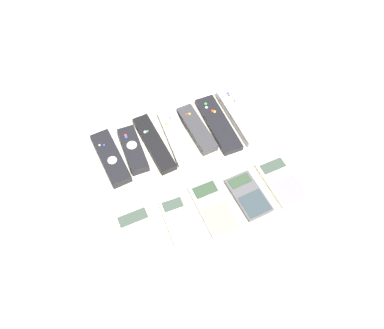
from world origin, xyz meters
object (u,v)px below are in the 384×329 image
object	(u,v)px
calculator_4	(282,181)
remote_4	(197,129)
remote_1	(133,150)
calculator_1	(179,221)
remote_6	(239,116)
remote_5	(218,124)
calculator_3	(248,195)
remote_2	(154,143)
calculator_2	(213,208)
calculator_0	(140,235)
remote_3	(176,137)
remote_0	(111,158)

from	to	relation	value
calculator_4	remote_4	bearing A→B (deg)	117.84
remote_1	remote_4	size ratio (longest dim) A/B	0.87
calculator_1	remote_6	bearing A→B (deg)	41.52
remote_1	remote_5	world-z (taller)	remote_1
remote_4	calculator_1	size ratio (longest dim) A/B	1.33
calculator_3	calculator_4	size ratio (longest dim) A/B	0.93
remote_2	calculator_2	bearing A→B (deg)	-78.38
remote_5	calculator_0	world-z (taller)	remote_5
remote_2	remote_1	bearing A→B (deg)	175.62
remote_1	remote_2	distance (m)	0.06
remote_3	remote_5	size ratio (longest dim) A/B	0.94
remote_1	calculator_4	xyz separation A→B (m)	(0.33, -0.25, -0.01)
remote_3	calculator_1	xyz separation A→B (m)	(-0.09, -0.24, 0.00)
calculator_0	remote_2	bearing A→B (deg)	61.62
remote_0	remote_3	bearing A→B (deg)	-4.38
remote_2	remote_3	size ratio (longest dim) A/B	1.03
remote_5	calculator_2	world-z (taller)	remote_5
calculator_0	remote_6	bearing A→B (deg)	30.19
remote_5	calculator_4	size ratio (longest dim) A/B	1.49
remote_0	remote_5	xyz separation A→B (m)	(0.32, -0.01, -0.00)
remote_2	remote_6	bearing A→B (deg)	-5.55
remote_3	calculator_3	xyz separation A→B (m)	(0.10, -0.25, -0.00)
remote_1	calculator_4	bearing A→B (deg)	-34.90
remote_2	remote_6	xyz separation A→B (m)	(0.26, -0.01, 0.00)
calculator_4	remote_6	bearing A→B (deg)	89.52
calculator_0	remote_1	bearing A→B (deg)	74.16
remote_5	calculator_3	size ratio (longest dim) A/B	1.61
remote_5	calculator_3	xyz separation A→B (m)	(-0.03, -0.24, -0.00)
remote_0	remote_4	world-z (taller)	remote_0
calculator_3	calculator_0	bearing A→B (deg)	175.69
remote_4	remote_0	bearing A→B (deg)	176.73
remote_0	remote_2	xyz separation A→B (m)	(0.13, 0.00, -0.00)
remote_6	calculator_4	size ratio (longest dim) A/B	1.50
calculator_2	calculator_4	xyz separation A→B (m)	(0.20, -0.00, -0.00)
remote_6	calculator_3	bearing A→B (deg)	-111.54
calculator_0	calculator_4	size ratio (longest dim) A/B	0.96
remote_4	calculator_0	world-z (taller)	remote_4
remote_1	calculator_3	size ratio (longest dim) A/B	1.16
remote_6	calculator_1	bearing A→B (deg)	-140.21
remote_3	calculator_1	size ratio (longest dim) A/B	1.51
remote_0	remote_1	distance (m)	0.06
calculator_1	calculator_3	world-z (taller)	calculator_1
remote_3	calculator_4	size ratio (longest dim) A/B	1.40
remote_2	calculator_2	size ratio (longest dim) A/B	1.33
remote_3	calculator_0	bearing A→B (deg)	-125.37
calculator_0	calculator_4	xyz separation A→B (m)	(0.39, -0.01, -0.00)
remote_5	calculator_4	world-z (taller)	remote_5
remote_2	calculator_0	size ratio (longest dim) A/B	1.51
remote_4	remote_1	bearing A→B (deg)	176.05
remote_4	calculator_4	distance (m)	0.28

